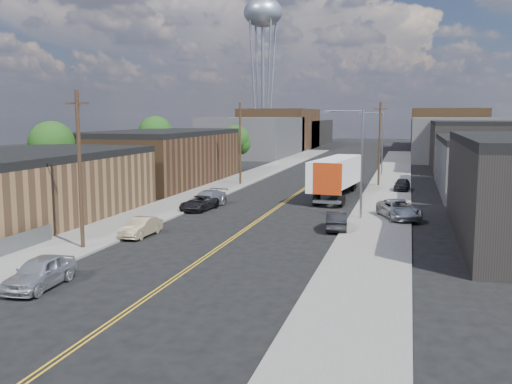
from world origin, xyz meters
The scene contains 31 objects.
ground centered at (0.00, 60.00, 0.00)m, with size 260.00×260.00×0.00m, color black.
centerline centered at (0.00, 45.00, 0.01)m, with size 0.32×120.00×0.01m, color gold.
sidewalk_left centered at (-9.50, 45.00, 0.07)m, with size 5.00×140.00×0.15m, color slate.
sidewalk_right centered at (9.50, 45.00, 0.07)m, with size 5.00×140.00×0.15m, color slate.
warehouse_tan centered at (-18.00, 18.00, 2.80)m, with size 12.00×22.00×5.60m.
warehouse_brown centered at (-18.00, 44.00, 3.30)m, with size 12.00×26.00×6.60m.
industrial_right_b centered at (22.00, 46.00, 3.05)m, with size 14.00×24.00×6.10m.
industrial_right_c centered at (22.00, 72.00, 3.80)m, with size 14.00×22.00×7.60m.
skyline_left_a centered at (-20.00, 95.00, 4.00)m, with size 16.00×30.00×8.00m, color #3B3B3E.
skyline_right_a centered at (20.00, 95.00, 4.00)m, with size 16.00×30.00×8.00m, color #3B3B3E.
skyline_left_b centered at (-20.00, 120.00, 5.00)m, with size 16.00×26.00×10.00m, color #4B321E.
skyline_right_b centered at (20.00, 120.00, 5.00)m, with size 16.00×26.00×10.00m, color #4B321E.
skyline_left_c centered at (-20.00, 140.00, 3.50)m, with size 16.00×40.00×7.00m, color black.
skyline_right_c centered at (20.00, 140.00, 3.50)m, with size 16.00×40.00×7.00m, color black.
water_tower centered at (-22.00, 110.00, 30.65)m, with size 9.00×9.00×36.90m.
streetlight_near centered at (7.60, 25.00, 5.33)m, with size 3.39×0.25×9.00m.
streetlight_far centered at (7.60, 60.00, 5.33)m, with size 3.39×0.25×9.00m.
utility_pole_left_near centered at (-8.20, 10.00, 5.14)m, with size 1.60×0.26×10.00m.
utility_pole_left_far centered at (-8.20, 45.00, 5.14)m, with size 1.60×0.26×10.00m.
utility_pole_right centered at (8.20, 48.00, 5.14)m, with size 1.60×0.26×10.00m.
tree_left_near centered at (-23.94, 30.00, 5.18)m, with size 4.85×4.76×7.91m.
tree_left_mid centered at (-23.94, 55.00, 5.48)m, with size 5.10×5.04×8.37m.
tree_left_far centered at (-13.94, 62.00, 4.57)m, with size 4.35×4.20×6.97m.
semi_truck centered at (4.50, 38.04, 2.36)m, with size 4.13×16.11×4.15m.
car_left_a centered at (-5.77, 2.26, 0.78)m, with size 1.85×4.60×1.57m, color #BBBEC1.
car_left_b centered at (-6.40, 14.52, 0.66)m, with size 1.40×4.02×1.32m, color tan.
car_left_c centered at (-6.40, 26.00, 0.64)m, with size 2.11×4.58×1.27m, color black.
car_left_d centered at (-6.31, 27.97, 0.76)m, with size 2.13×5.23×1.52m, color #A3A7A8.
car_right_oncoming centered at (6.60, 20.35, 0.71)m, with size 1.49×4.28×1.41m, color black.
car_right_lot_a centered at (11.00, 25.69, 0.91)m, with size 2.51×5.45×1.51m, color #ACAEB1.
car_right_lot_c centered at (11.00, 43.82, 0.82)m, with size 1.59×3.96×1.35m, color black.
Camera 1 is at (11.63, -21.34, 8.47)m, focal length 40.00 mm.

